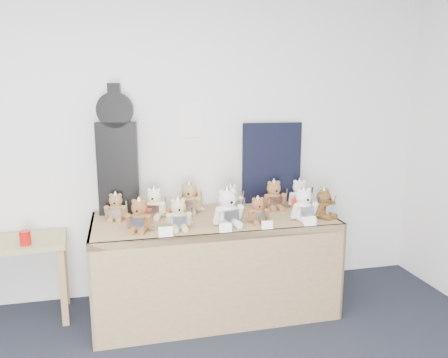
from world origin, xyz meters
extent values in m
plane|color=white|center=(0.00, 2.50, 1.35)|extent=(6.00, 0.00, 6.00)
cube|color=white|center=(0.82, 2.49, 1.55)|extent=(0.21, 0.00, 0.30)
cube|color=olive|center=(0.92, 2.02, 0.77)|extent=(1.93, 0.81, 0.06)
cube|color=olive|center=(0.92, 1.63, 0.40)|extent=(1.92, 0.03, 0.80)
cube|color=olive|center=(-0.04, 2.01, 0.40)|extent=(0.02, 0.80, 0.80)
cube|color=olive|center=(1.87, 2.02, 0.40)|extent=(0.02, 0.80, 0.80)
cube|color=#A28C57|center=(-0.65, 2.19, 0.65)|extent=(0.84, 0.52, 0.04)
cube|color=olive|center=(-0.27, 2.04, 0.31)|extent=(0.05, 0.05, 0.63)
cube|color=olive|center=(-0.31, 2.41, 0.31)|extent=(0.05, 0.05, 0.63)
cube|color=black|center=(0.18, 2.31, 1.18)|extent=(0.33, 0.13, 0.76)
cylinder|color=black|center=(0.18, 2.31, 1.66)|extent=(0.29, 0.13, 0.28)
cube|color=black|center=(0.18, 2.31, 1.77)|extent=(0.10, 0.10, 0.19)
cube|color=black|center=(1.53, 2.38, 1.16)|extent=(0.54, 0.04, 0.72)
cylinder|color=#B4120C|center=(-0.52, 2.08, 0.72)|extent=(0.08, 0.08, 0.11)
ellipsoid|color=brown|center=(0.32, 1.82, 0.87)|extent=(0.19, 0.18, 0.16)
sphere|color=brown|center=(0.32, 1.82, 0.97)|extent=(0.12, 0.12, 0.12)
cylinder|color=brown|center=(0.31, 1.78, 0.97)|extent=(0.05, 0.04, 0.05)
sphere|color=black|center=(0.30, 1.76, 0.97)|extent=(0.02, 0.02, 0.02)
sphere|color=brown|center=(0.29, 1.84, 1.02)|extent=(0.04, 0.04, 0.04)
sphere|color=brown|center=(0.36, 1.81, 1.02)|extent=(0.04, 0.04, 0.04)
cylinder|color=brown|center=(0.25, 1.83, 0.88)|extent=(0.07, 0.10, 0.12)
cylinder|color=brown|center=(0.39, 1.78, 0.88)|extent=(0.07, 0.10, 0.12)
cylinder|color=brown|center=(0.27, 1.78, 0.82)|extent=(0.08, 0.11, 0.05)
cylinder|color=brown|center=(0.34, 1.76, 0.82)|extent=(0.08, 0.11, 0.05)
cube|color=silver|center=(0.30, 1.77, 0.87)|extent=(0.10, 0.05, 0.09)
cone|color=silver|center=(0.32, 1.82, 1.02)|extent=(0.10, 0.10, 0.08)
cube|color=silver|center=(0.41, 1.76, 0.90)|extent=(0.02, 0.04, 0.17)
cube|color=silver|center=(0.41, 1.76, 0.84)|extent=(0.05, 0.02, 0.01)
cube|color=red|center=(0.34, 1.88, 0.88)|extent=(0.13, 0.07, 0.14)
ellipsoid|color=tan|center=(0.60, 1.81, 0.87)|extent=(0.16, 0.13, 0.15)
sphere|color=tan|center=(0.60, 1.81, 0.97)|extent=(0.11, 0.11, 0.11)
cylinder|color=tan|center=(0.60, 1.76, 0.96)|extent=(0.05, 0.03, 0.05)
sphere|color=black|center=(0.60, 1.74, 0.96)|extent=(0.02, 0.02, 0.02)
sphere|color=tan|center=(0.57, 1.81, 1.01)|extent=(0.04, 0.04, 0.04)
sphere|color=tan|center=(0.64, 1.81, 1.01)|extent=(0.04, 0.04, 0.04)
cylinder|color=tan|center=(0.53, 1.79, 0.87)|extent=(0.04, 0.09, 0.12)
cylinder|color=tan|center=(0.68, 1.79, 0.87)|extent=(0.04, 0.09, 0.12)
cylinder|color=tan|center=(0.57, 1.75, 0.82)|extent=(0.05, 0.10, 0.05)
cylinder|color=tan|center=(0.64, 1.75, 0.82)|extent=(0.05, 0.10, 0.05)
cube|color=silver|center=(0.60, 1.75, 0.87)|extent=(0.10, 0.02, 0.08)
cone|color=silver|center=(0.60, 1.81, 1.02)|extent=(0.10, 0.10, 0.07)
cube|color=silver|center=(0.70, 1.78, 0.90)|extent=(0.01, 0.04, 0.16)
cube|color=silver|center=(0.70, 1.78, 0.84)|extent=(0.05, 0.01, 0.01)
cube|color=red|center=(0.60, 1.86, 0.88)|extent=(0.12, 0.03, 0.14)
ellipsoid|color=silver|center=(0.98, 1.81, 0.88)|extent=(0.22, 0.19, 0.19)
sphere|color=silver|center=(0.98, 1.81, 1.01)|extent=(0.14, 0.14, 0.14)
cylinder|color=silver|center=(0.99, 1.75, 1.00)|extent=(0.06, 0.04, 0.06)
sphere|color=black|center=(0.99, 1.73, 1.00)|extent=(0.02, 0.02, 0.02)
sphere|color=silver|center=(0.93, 1.80, 1.06)|extent=(0.04, 0.04, 0.04)
sphere|color=silver|center=(1.02, 1.82, 1.06)|extent=(0.04, 0.04, 0.04)
cylinder|color=silver|center=(0.89, 1.77, 0.89)|extent=(0.07, 0.11, 0.14)
cylinder|color=silver|center=(1.07, 1.80, 0.89)|extent=(0.07, 0.11, 0.14)
cylinder|color=silver|center=(0.95, 1.74, 0.83)|extent=(0.08, 0.13, 0.06)
cylinder|color=silver|center=(1.03, 1.75, 0.83)|extent=(0.08, 0.13, 0.06)
cube|color=silver|center=(0.99, 1.74, 0.89)|extent=(0.12, 0.04, 0.10)
cone|color=silver|center=(0.98, 1.81, 1.07)|extent=(0.12, 0.12, 0.09)
cube|color=silver|center=(1.10, 1.80, 0.92)|extent=(0.02, 0.05, 0.20)
cube|color=silver|center=(1.10, 1.80, 0.84)|extent=(0.06, 0.02, 0.01)
ellipsoid|color=brown|center=(1.22, 1.83, 0.86)|extent=(0.14, 0.12, 0.13)
sphere|color=brown|center=(1.22, 1.83, 0.95)|extent=(0.10, 0.10, 0.10)
cylinder|color=brown|center=(1.22, 1.79, 0.94)|extent=(0.04, 0.02, 0.04)
sphere|color=black|center=(1.22, 1.77, 0.94)|extent=(0.02, 0.02, 0.02)
sphere|color=brown|center=(1.19, 1.83, 0.98)|extent=(0.03, 0.03, 0.03)
sphere|color=brown|center=(1.26, 1.83, 0.98)|extent=(0.03, 0.03, 0.03)
cylinder|color=brown|center=(1.16, 1.81, 0.86)|extent=(0.04, 0.07, 0.10)
cylinder|color=brown|center=(1.29, 1.81, 0.86)|extent=(0.04, 0.07, 0.10)
cylinder|color=brown|center=(1.19, 1.78, 0.82)|extent=(0.04, 0.09, 0.04)
cylinder|color=brown|center=(1.25, 1.78, 0.82)|extent=(0.04, 0.09, 0.04)
cube|color=silver|center=(1.22, 1.78, 0.86)|extent=(0.09, 0.02, 0.07)
cone|color=silver|center=(1.22, 1.83, 0.99)|extent=(0.08, 0.08, 0.06)
cube|color=silver|center=(1.31, 1.80, 0.88)|extent=(0.01, 0.03, 0.14)
cube|color=silver|center=(1.31, 1.80, 0.83)|extent=(0.04, 0.01, 0.01)
ellipsoid|color=white|center=(1.59, 1.81, 0.87)|extent=(0.18, 0.16, 0.17)
sphere|color=white|center=(1.59, 1.81, 0.99)|extent=(0.13, 0.13, 0.13)
cylinder|color=white|center=(1.60, 1.75, 0.98)|extent=(0.05, 0.03, 0.05)
sphere|color=black|center=(1.60, 1.73, 0.98)|extent=(0.02, 0.02, 0.02)
sphere|color=white|center=(1.55, 1.80, 1.04)|extent=(0.04, 0.04, 0.04)
sphere|color=white|center=(1.63, 1.81, 1.04)|extent=(0.04, 0.04, 0.04)
cylinder|color=white|center=(1.51, 1.78, 0.88)|extent=(0.05, 0.10, 0.13)
cylinder|color=white|center=(1.68, 1.79, 0.88)|extent=(0.05, 0.10, 0.13)
cylinder|color=white|center=(1.56, 1.74, 0.83)|extent=(0.06, 0.11, 0.05)
cylinder|color=white|center=(1.64, 1.75, 0.83)|extent=(0.06, 0.11, 0.05)
cube|color=silver|center=(1.60, 1.74, 0.88)|extent=(0.11, 0.03, 0.09)
cone|color=silver|center=(1.59, 1.81, 1.04)|extent=(0.11, 0.11, 0.08)
cube|color=silver|center=(1.70, 1.78, 0.91)|extent=(0.02, 0.04, 0.18)
cube|color=silver|center=(1.70, 1.78, 0.84)|extent=(0.05, 0.01, 0.01)
cube|color=red|center=(1.59, 1.87, 0.89)|extent=(0.14, 0.04, 0.15)
ellipsoid|color=brown|center=(1.78, 1.83, 0.87)|extent=(0.20, 0.19, 0.16)
sphere|color=brown|center=(1.78, 1.83, 0.97)|extent=(0.11, 0.11, 0.11)
cylinder|color=brown|center=(1.80, 1.79, 0.96)|extent=(0.05, 0.04, 0.05)
sphere|color=black|center=(1.81, 1.77, 0.96)|extent=(0.02, 0.02, 0.02)
sphere|color=brown|center=(1.74, 1.82, 1.02)|extent=(0.04, 0.04, 0.04)
sphere|color=brown|center=(1.81, 1.85, 1.02)|extent=(0.04, 0.04, 0.04)
cylinder|color=brown|center=(1.72, 1.78, 0.88)|extent=(0.08, 0.10, 0.12)
cylinder|color=brown|center=(1.85, 1.85, 0.88)|extent=(0.08, 0.10, 0.12)
cylinder|color=brown|center=(1.77, 1.77, 0.82)|extent=(0.09, 0.11, 0.05)
cylinder|color=brown|center=(1.83, 1.80, 0.82)|extent=(0.09, 0.11, 0.05)
cube|color=silver|center=(1.80, 1.78, 0.87)|extent=(0.10, 0.06, 0.09)
cone|color=silver|center=(1.78, 1.83, 1.02)|extent=(0.10, 0.10, 0.07)
cube|color=silver|center=(1.88, 1.85, 0.90)|extent=(0.03, 0.04, 0.16)
cube|color=silver|center=(1.88, 1.85, 0.84)|extent=(0.04, 0.03, 0.01)
ellipsoid|color=beige|center=(0.45, 2.15, 0.87)|extent=(0.19, 0.18, 0.16)
sphere|color=beige|center=(0.45, 2.15, 0.98)|extent=(0.12, 0.12, 0.12)
cylinder|color=beige|center=(0.44, 2.10, 0.97)|extent=(0.06, 0.04, 0.05)
sphere|color=black|center=(0.43, 2.08, 0.97)|extent=(0.02, 0.02, 0.02)
sphere|color=beige|center=(0.42, 2.16, 1.02)|extent=(0.04, 0.04, 0.04)
sphere|color=beige|center=(0.49, 2.14, 1.02)|extent=(0.04, 0.04, 0.04)
cylinder|color=beige|center=(0.37, 2.15, 0.88)|extent=(0.07, 0.10, 0.12)
cylinder|color=beige|center=(0.52, 2.11, 0.88)|extent=(0.07, 0.10, 0.12)
cylinder|color=beige|center=(0.40, 2.10, 0.82)|extent=(0.08, 0.11, 0.05)
cylinder|color=beige|center=(0.47, 2.08, 0.82)|extent=(0.08, 0.11, 0.05)
cube|color=silver|center=(0.44, 2.09, 0.87)|extent=(0.11, 0.05, 0.09)
cone|color=silver|center=(0.45, 2.15, 1.03)|extent=(0.10, 0.10, 0.08)
cube|color=silver|center=(0.54, 2.09, 0.90)|extent=(0.02, 0.04, 0.17)
cube|color=silver|center=(0.54, 2.09, 0.84)|extent=(0.05, 0.02, 0.01)
ellipsoid|color=#A38A51|center=(0.75, 2.22, 0.87)|extent=(0.20, 0.18, 0.17)
sphere|color=#A38A51|center=(0.75, 2.22, 0.99)|extent=(0.12, 0.12, 0.12)
cylinder|color=#A38A51|center=(0.73, 2.17, 0.98)|extent=(0.06, 0.04, 0.05)
sphere|color=black|center=(0.73, 2.15, 0.98)|extent=(0.02, 0.02, 0.02)
sphere|color=#A38A51|center=(0.71, 2.23, 1.03)|extent=(0.04, 0.04, 0.04)
sphere|color=#A38A51|center=(0.79, 2.21, 1.03)|extent=(0.04, 0.04, 0.04)
cylinder|color=#A38A51|center=(0.66, 2.22, 0.88)|extent=(0.07, 0.10, 0.13)
cylinder|color=#A38A51|center=(0.82, 2.18, 0.88)|extent=(0.07, 0.10, 0.13)
cylinder|color=#A38A51|center=(0.70, 2.17, 0.83)|extent=(0.08, 0.12, 0.05)
cylinder|color=#A38A51|center=(0.77, 2.15, 0.83)|extent=(0.08, 0.12, 0.05)
cube|color=silver|center=(0.73, 2.15, 0.88)|extent=(0.11, 0.04, 0.09)
cone|color=silver|center=(0.75, 2.22, 1.04)|extent=(0.11, 0.11, 0.08)
cube|color=silver|center=(0.84, 2.16, 0.91)|extent=(0.02, 0.04, 0.18)
cube|color=silver|center=(0.84, 2.16, 0.84)|extent=(0.05, 0.02, 0.01)
cube|color=red|center=(0.76, 2.28, 0.89)|extent=(0.14, 0.06, 0.15)
ellipsoid|color=silver|center=(1.09, 2.15, 0.87)|extent=(0.19, 0.18, 0.16)
sphere|color=silver|center=(1.09, 2.15, 0.97)|extent=(0.11, 0.11, 0.11)
cylinder|color=silver|center=(1.10, 2.10, 0.96)|extent=(0.05, 0.04, 0.05)
sphere|color=black|center=(1.11, 2.09, 0.96)|extent=(0.02, 0.02, 0.02)
sphere|color=silver|center=(1.05, 2.13, 1.02)|extent=(0.04, 0.04, 0.04)
sphere|color=silver|center=(1.12, 2.16, 1.02)|extent=(0.04, 0.04, 0.04)
cylinder|color=silver|center=(1.02, 2.10, 0.88)|extent=(0.07, 0.10, 0.12)
cylinder|color=silver|center=(1.16, 2.16, 0.88)|extent=(0.07, 0.10, 0.12)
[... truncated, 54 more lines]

